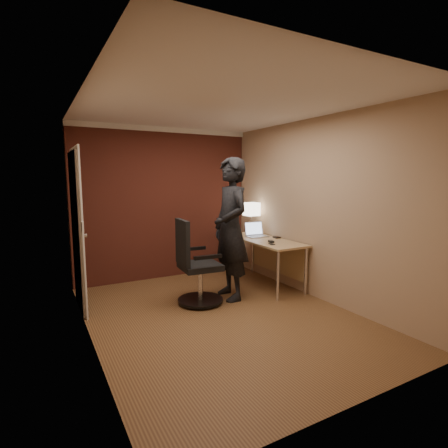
% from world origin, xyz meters
% --- Properties ---
extents(room, '(4.00, 4.00, 4.00)m').
position_xyz_m(room, '(-0.27, 1.54, 1.37)').
color(room, brown).
rests_on(room, ground).
extents(desk, '(0.60, 1.50, 0.73)m').
position_xyz_m(desk, '(1.25, 0.76, 0.60)').
color(desk, tan).
rests_on(desk, ground).
extents(desk_lamp, '(0.22, 0.22, 0.54)m').
position_xyz_m(desk_lamp, '(1.30, 1.30, 1.15)').
color(desk_lamp, silver).
rests_on(desk_lamp, desk).
extents(laptop, '(0.35, 0.28, 0.23)m').
position_xyz_m(laptop, '(1.22, 1.06, 0.79)').
color(laptop, silver).
rests_on(laptop, desk).
extents(mouse, '(0.08, 0.11, 0.03)m').
position_xyz_m(mouse, '(1.11, 0.49, 0.75)').
color(mouse, black).
rests_on(mouse, desk).
extents(phone, '(0.08, 0.13, 0.01)m').
position_xyz_m(phone, '(1.04, 0.37, 0.73)').
color(phone, black).
rests_on(phone, desk).
extents(wallet, '(0.10, 0.12, 0.02)m').
position_xyz_m(wallet, '(1.43, 0.77, 0.74)').
color(wallet, black).
rests_on(wallet, desk).
extents(office_chair, '(0.61, 0.65, 1.12)m').
position_xyz_m(office_chair, '(-0.11, 0.51, 0.50)').
color(office_chair, black).
rests_on(office_chair, ground).
extents(person, '(0.52, 0.75, 1.96)m').
position_xyz_m(person, '(0.43, 0.50, 0.98)').
color(person, black).
rests_on(person, ground).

